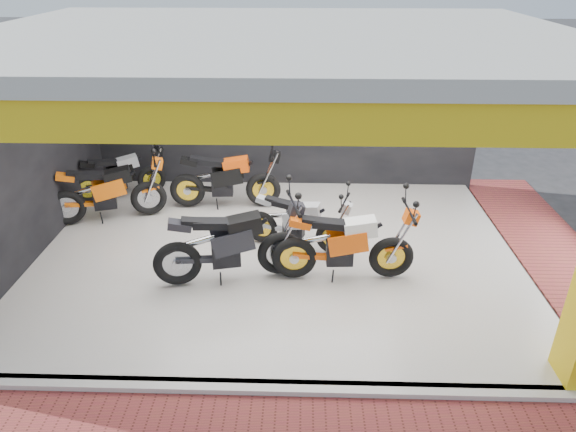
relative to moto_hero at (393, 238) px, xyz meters
name	(u,v)px	position (x,y,z in m)	size (l,w,h in m)	color
ground	(270,334)	(-1.79, -1.29, -0.80)	(80.00, 80.00, 0.00)	#2D2D30
showroom_floor	(277,255)	(-1.79, 0.71, -0.75)	(8.00, 6.00, 0.10)	white
showroom_ceiling	(275,37)	(-1.79, 0.71, 2.80)	(8.40, 6.40, 0.20)	beige
back_wall	(284,108)	(-1.79, 3.81, 0.95)	(8.20, 0.20, 3.50)	black
left_wall	(17,159)	(-5.89, 0.71, 0.95)	(0.20, 6.20, 3.50)	black
header_beam_front	(258,119)	(-1.79, -2.29, 2.50)	(8.40, 0.30, 0.40)	yellow
header_beam_right	(561,60)	(2.21, 0.71, 2.50)	(0.30, 6.40, 0.40)	yellow
floor_kerb	(265,388)	(-1.79, -2.31, -0.75)	(8.00, 0.20, 0.10)	white
paver_right	(562,261)	(3.01, 0.71, -0.79)	(1.40, 7.00, 0.03)	brown
moto_hero	(393,238)	(0.00, 0.00, 0.00)	(2.30, 0.85, 1.41)	#F5570A
moto_row_a	(333,223)	(-0.86, 0.69, -0.11)	(1.95, 0.72, 1.19)	#9FA1A6
moto_row_b	(280,233)	(-1.71, 0.04, 0.04)	(2.42, 0.90, 1.48)	black
moto_row_c	(263,174)	(-2.15, 2.49, 0.00)	(2.31, 0.85, 1.41)	black
moto_row_d	(147,182)	(-4.32, 2.05, -0.01)	(2.27, 0.84, 1.39)	#FF680A
moto_row_e	(150,166)	(-4.54, 3.08, -0.10)	(1.97, 0.73, 1.20)	black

